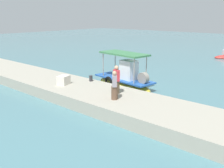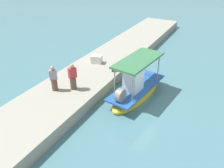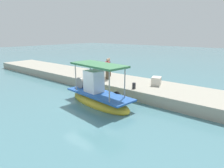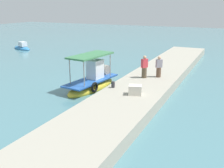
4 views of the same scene
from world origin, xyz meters
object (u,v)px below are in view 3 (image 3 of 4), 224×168
main_fishing_boat (98,96)px  cargo_crate (156,81)px  fisherman_near_bollard (109,68)px  mooring_bollard (134,86)px  fisherman_by_crate (108,70)px

main_fishing_boat → cargo_crate: (-1.96, -4.15, 0.52)m
fisherman_near_bollard → mooring_bollard: fisherman_near_bollard is taller
main_fishing_boat → fisherman_near_bollard: (2.73, -4.29, 0.95)m
mooring_bollard → cargo_crate: bearing=-111.7°
fisherman_near_bollard → cargo_crate: (-4.69, 0.14, -0.44)m
main_fishing_boat → fisherman_by_crate: (2.07, -3.36, 0.99)m
fisherman_by_crate → cargo_crate: size_ratio=2.16×
cargo_crate → fisherman_near_bollard: bearing=-1.7°
fisherman_near_bollard → mooring_bollard: bearing=153.2°
cargo_crate → main_fishing_boat: bearing=64.8°
fisherman_near_bollard → fisherman_by_crate: size_ratio=0.95×
main_fishing_boat → fisherman_by_crate: 4.07m
main_fishing_boat → fisherman_by_crate: bearing=-58.4°
main_fishing_boat → fisherman_near_bollard: main_fishing_boat is taller
fisherman_by_crate → mooring_bollard: bearing=162.2°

